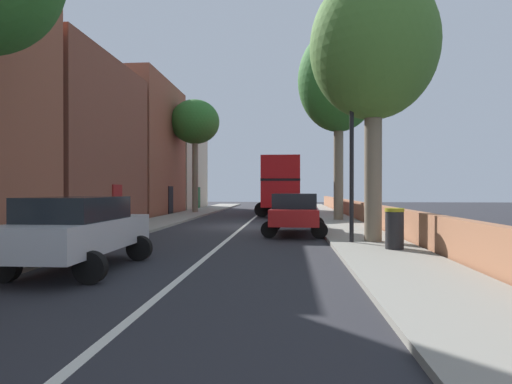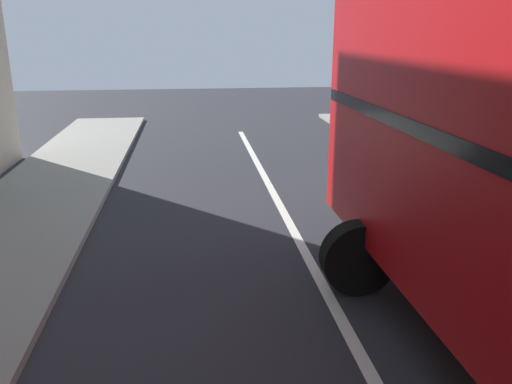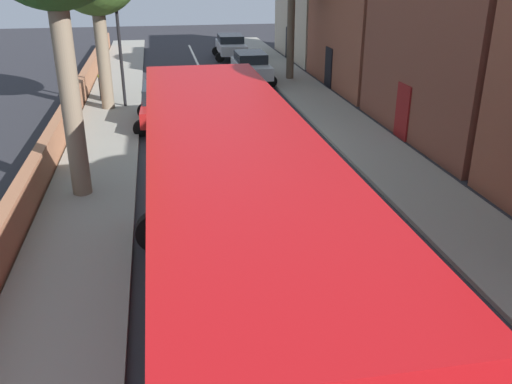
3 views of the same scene
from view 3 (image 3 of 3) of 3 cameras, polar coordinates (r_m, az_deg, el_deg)
The scene contains 12 objects.
ground_plane at distance 20.51m, azimuth -2.04°, elevation 4.70°, with size 84.00×84.00×0.00m, color #28282D.
road_centre_line at distance 20.51m, azimuth -2.04°, elevation 4.71°, with size 0.16×54.00×0.01m, color silver.
sidewalk_left at distance 21.69m, azimuth 10.94°, elevation 5.48°, with size 2.60×60.00×0.12m, color gray.
sidewalk_right at distance 20.42m, azimuth -15.80°, elevation 3.92°, with size 2.60×60.00×0.12m, color gray.
terraced_houses_left at distance 22.26m, azimuth 21.12°, elevation 17.16°, with size 4.07×47.62×10.24m.
boundary_wall_right at distance 20.50m, azimuth -20.27°, elevation 4.90°, with size 0.36×54.00×1.12m, color #9E6647.
double_decker_bus at distance 9.06m, azimuth -2.59°, elevation -3.75°, with size 3.59×11.12×4.06m.
parked_car_silver_left_0 at distance 31.61m, azimuth -0.52°, elevation 13.00°, with size 2.41×4.33×1.68m.
parked_car_red_right_1 at distance 23.36m, azimuth -9.46°, elevation 9.12°, with size 2.64×4.46×1.69m.
parked_car_silver_left_2 at distance 39.85m, azimuth -2.64°, elevation 15.02°, with size 2.54×4.51×1.62m.
lamppost_right at distance 26.13m, azimuth -14.18°, elevation 16.56°, with size 0.32×0.32×6.31m.
litter_bin_right at distance 28.17m, azimuth -15.47°, elevation 10.46°, with size 0.55×0.55×1.18m.
Camera 3 is at (2.73, 19.28, 6.43)m, focal length 38.46 mm.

